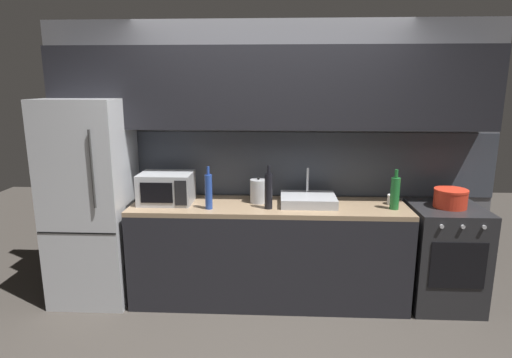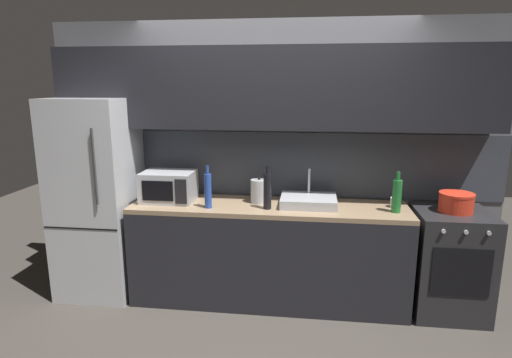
% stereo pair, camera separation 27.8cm
% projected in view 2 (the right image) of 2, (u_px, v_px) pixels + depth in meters
% --- Properties ---
extents(back_wall, '(4.16, 0.44, 2.50)m').
position_uv_depth(back_wall, '(272.00, 127.00, 3.86)').
color(back_wall, slate).
rests_on(back_wall, ground).
extents(counter_run, '(2.42, 0.60, 0.90)m').
position_uv_depth(counter_run, '(268.00, 253.00, 3.81)').
color(counter_run, black).
rests_on(counter_run, ground).
extents(refrigerator, '(0.68, 0.69, 1.82)m').
position_uv_depth(refrigerator, '(97.00, 198.00, 3.91)').
color(refrigerator, '#B7BABF').
rests_on(refrigerator, ground).
extents(oven_range, '(0.60, 0.62, 0.90)m').
position_uv_depth(oven_range, '(449.00, 262.00, 3.62)').
color(oven_range, '#232326').
rests_on(oven_range, ground).
extents(microwave, '(0.46, 0.35, 0.27)m').
position_uv_depth(microwave, '(169.00, 186.00, 3.81)').
color(microwave, '#A8AAAF').
rests_on(microwave, counter_run).
extents(sink_basin, '(0.48, 0.38, 0.30)m').
position_uv_depth(sink_basin, '(309.00, 201.00, 3.69)').
color(sink_basin, '#ADAFB5').
rests_on(sink_basin, counter_run).
extents(kettle, '(0.19, 0.15, 0.23)m').
position_uv_depth(kettle, '(259.00, 191.00, 3.77)').
color(kettle, '#B7BABF').
rests_on(kettle, counter_run).
extents(wine_bottle_blue, '(0.06, 0.06, 0.37)m').
position_uv_depth(wine_bottle_blue, '(208.00, 190.00, 3.60)').
color(wine_bottle_blue, '#234299').
rests_on(wine_bottle_blue, counter_run).
extents(wine_bottle_dark, '(0.07, 0.07, 0.37)m').
position_uv_depth(wine_bottle_dark, '(268.00, 191.00, 3.57)').
color(wine_bottle_dark, black).
rests_on(wine_bottle_dark, counter_run).
extents(wine_bottle_green, '(0.08, 0.08, 0.34)m').
position_uv_depth(wine_bottle_green, '(397.00, 196.00, 3.48)').
color(wine_bottle_green, '#1E6B2D').
rests_on(wine_bottle_green, counter_run).
extents(mug_white, '(0.09, 0.09, 0.09)m').
position_uv_depth(mug_white, '(396.00, 202.00, 3.64)').
color(mug_white, silver).
rests_on(mug_white, counter_run).
extents(cooking_pot, '(0.28, 0.28, 0.16)m').
position_uv_depth(cooking_pot, '(456.00, 202.00, 3.50)').
color(cooking_pot, red).
rests_on(cooking_pot, oven_range).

